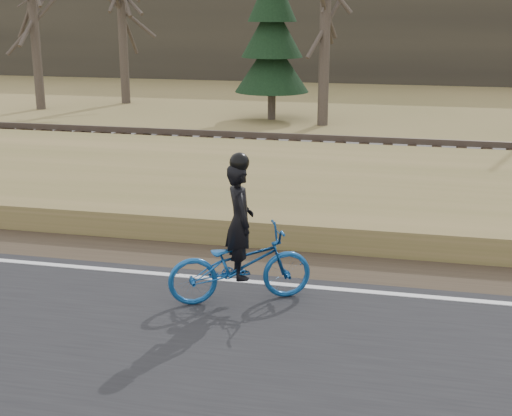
# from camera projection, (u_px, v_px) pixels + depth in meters

# --- Properties ---
(ground) EXTENTS (120.00, 120.00, 0.00)m
(ground) POSITION_uv_depth(u_px,v_px,m) (230.00, 289.00, 10.26)
(ground) COLOR olive
(ground) RESTS_ON ground
(road) EXTENTS (120.00, 6.00, 0.06)m
(road) POSITION_uv_depth(u_px,v_px,m) (172.00, 372.00, 7.91)
(road) COLOR black
(road) RESTS_ON ground
(edge_line) EXTENTS (120.00, 0.12, 0.01)m
(edge_line) POSITION_uv_depth(u_px,v_px,m) (233.00, 280.00, 10.43)
(edge_line) COLOR silver
(edge_line) RESTS_ON road
(shoulder) EXTENTS (120.00, 1.60, 0.04)m
(shoulder) POSITION_uv_depth(u_px,v_px,m) (249.00, 260.00, 11.38)
(shoulder) COLOR #473A2B
(shoulder) RESTS_ON ground
(embankment) EXTENTS (120.00, 5.00, 0.44)m
(embankment) POSITION_uv_depth(u_px,v_px,m) (284.00, 200.00, 14.14)
(embankment) COLOR olive
(embankment) RESTS_ON ground
(ballast) EXTENTS (120.00, 3.00, 0.45)m
(ballast) POSITION_uv_depth(u_px,v_px,m) (312.00, 160.00, 17.70)
(ballast) COLOR slate
(ballast) RESTS_ON ground
(railroad) EXTENTS (120.00, 2.40, 0.29)m
(railroad) POSITION_uv_depth(u_px,v_px,m) (312.00, 148.00, 17.61)
(railroad) COLOR black
(railroad) RESTS_ON ballast
(treeline_backdrop) EXTENTS (120.00, 4.00, 6.00)m
(treeline_backdrop) POSITION_uv_depth(u_px,v_px,m) (375.00, 23.00, 37.55)
(treeline_backdrop) COLOR #383328
(treeline_backdrop) RESTS_ON ground
(cyclist) EXTENTS (2.06, 1.44, 2.06)m
(cyclist) POSITION_uv_depth(u_px,v_px,m) (240.00, 256.00, 9.57)
(cyclist) COLOR #144A8B
(cyclist) RESTS_ON road
(bare_tree_far_left) EXTENTS (0.36, 0.36, 7.06)m
(bare_tree_far_left) POSITION_uv_depth(u_px,v_px,m) (33.00, 16.00, 26.88)
(bare_tree_far_left) COLOR #4E4339
(bare_tree_far_left) RESTS_ON ground
(bare_tree_left) EXTENTS (0.36, 0.36, 7.39)m
(bare_tree_left) POSITION_uv_depth(u_px,v_px,m) (122.00, 11.00, 28.49)
(bare_tree_left) COLOR #4E4339
(bare_tree_left) RESTS_ON ground
(bare_tree_near_left) EXTENTS (0.36, 0.36, 6.56)m
(bare_tree_near_left) POSITION_uv_depth(u_px,v_px,m) (325.00, 26.00, 23.27)
(bare_tree_near_left) COLOR #4E4339
(bare_tree_near_left) RESTS_ON ground
(conifer) EXTENTS (2.60, 2.60, 6.48)m
(conifer) POSITION_uv_depth(u_px,v_px,m) (272.00, 31.00, 24.56)
(conifer) COLOR #4E4339
(conifer) RESTS_ON ground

